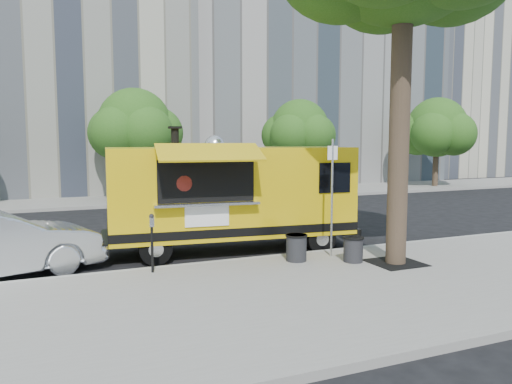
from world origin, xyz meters
TOP-DOWN VIEW (x-y plane):
  - ground at (0.00, 0.00)m, footprint 120.00×120.00m
  - sidewalk at (0.00, -4.00)m, footprint 60.00×6.00m
  - curb at (0.00, -0.93)m, footprint 60.00×0.14m
  - far_sidewalk at (0.00, 13.50)m, footprint 60.00×5.00m
  - building_mid at (12.00, 23.00)m, footprint 20.00×14.00m
  - building_right at (30.00, 24.00)m, footprint 16.00×12.00m
  - tree_well at (2.60, -2.80)m, footprint 1.20×1.20m
  - far_tree_b at (-1.00, 12.70)m, footprint 3.60×3.60m
  - far_tree_c at (8.00, 12.40)m, footprint 3.24×3.24m
  - far_tree_d at (18.00, 12.60)m, footprint 3.78×3.78m
  - sign_post at (1.55, -1.55)m, footprint 0.28×0.06m
  - parking_meter at (-3.00, -1.35)m, footprint 0.11×0.11m
  - food_truck at (-0.42, 0.57)m, footprint 7.18×3.58m
  - trash_bin_left at (0.49, -1.66)m, footprint 0.55×0.55m
  - trash_bin_right at (1.73, -2.29)m, footprint 0.51×0.51m

SIDE VIEW (x-z plane):
  - ground at x=0.00m, z-range 0.00..0.00m
  - sidewalk at x=0.00m, z-range 0.00..0.15m
  - curb at x=0.00m, z-range -0.01..0.15m
  - far_sidewalk at x=0.00m, z-range 0.00..0.15m
  - tree_well at x=2.60m, z-range 0.14..0.17m
  - trash_bin_right at x=1.73m, z-range 0.17..0.79m
  - trash_bin_left at x=0.49m, z-range 0.17..0.83m
  - parking_meter at x=-3.00m, z-range 0.31..1.65m
  - food_truck at x=-0.42m, z-range -0.10..3.35m
  - sign_post at x=1.55m, z-range 0.35..3.35m
  - far_tree_c at x=8.00m, z-range 1.11..6.32m
  - far_tree_b at x=-1.00m, z-range 1.08..6.58m
  - far_tree_d at x=18.00m, z-range 1.07..6.71m
  - building_right at x=30.00m, z-range 0.00..16.00m
  - building_mid at x=12.00m, z-range 0.00..20.00m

